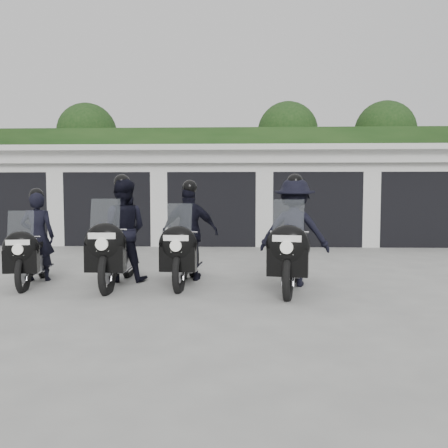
{
  "coord_description": "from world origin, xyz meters",
  "views": [
    {
      "loc": [
        0.94,
        -8.44,
        1.64
      ],
      "look_at": [
        0.59,
        0.06,
        1.05
      ],
      "focal_mm": 38.0,
      "sensor_mm": 36.0,
      "label": 1
    }
  ],
  "objects_px": {
    "police_bike_a": "(34,245)",
    "police_bike_c": "(188,238)",
    "police_bike_b": "(120,236)",
    "police_bike_d": "(293,238)"
  },
  "relations": [
    {
      "from": "police_bike_a",
      "to": "police_bike_c",
      "type": "relative_size",
      "value": 0.91
    },
    {
      "from": "police_bike_a",
      "to": "police_bike_b",
      "type": "distance_m",
      "value": 1.53
    },
    {
      "from": "police_bike_a",
      "to": "police_bike_b",
      "type": "height_order",
      "value": "police_bike_b"
    },
    {
      "from": "police_bike_c",
      "to": "police_bike_b",
      "type": "bearing_deg",
      "value": -169.38
    },
    {
      "from": "police_bike_b",
      "to": "police_bike_c",
      "type": "distance_m",
      "value": 1.21
    },
    {
      "from": "police_bike_a",
      "to": "police_bike_c",
      "type": "distance_m",
      "value": 2.73
    },
    {
      "from": "police_bike_a",
      "to": "police_bike_d",
      "type": "xyz_separation_m",
      "value": [
        4.56,
        -0.15,
        0.16
      ]
    },
    {
      "from": "police_bike_b",
      "to": "police_bike_d",
      "type": "xyz_separation_m",
      "value": [
        3.05,
        -0.27,
        0.01
      ]
    },
    {
      "from": "police_bike_c",
      "to": "police_bike_d",
      "type": "height_order",
      "value": "police_bike_d"
    },
    {
      "from": "police_bike_a",
      "to": "police_bike_d",
      "type": "bearing_deg",
      "value": -11.23
    }
  ]
}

